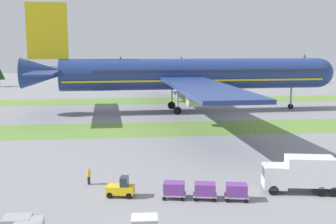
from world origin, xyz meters
The scene contains 11 objects.
grass_strip_near centered at (0.00, 41.15, 0.00)m, with size 320.00×12.93×0.01m, color olive.
grass_strip_far centered at (0.00, 79.02, 0.00)m, with size 320.00×12.93×0.01m, color olive.
airliner centered at (12.28, 60.00, 8.20)m, with size 68.27×83.75×22.89m.
baggage_tug centered at (-1.52, 8.89, 0.81)m, with size 2.80×1.78×1.97m.
cargo_dolly_lead centered at (3.41, 7.92, 0.92)m, with size 2.45×1.90×1.55m.
cargo_dolly_second centered at (6.25, 7.36, 0.92)m, with size 2.45×1.90×1.55m.
cargo_dolly_third centered at (9.10, 6.80, 0.92)m, with size 2.45×1.90×1.55m.
catering_truck centered at (15.80, 8.18, 1.95)m, with size 7.26×3.58×3.58m.
ground_crew_marshaller centered at (-4.84, 12.83, 0.95)m, with size 0.36×0.48×1.74m.
taxiway_marker_1 centered at (21.00, 37.45, 0.27)m, with size 0.44×0.44×0.53m, color orange.
distant_tree_line centered at (-4.94, 123.65, 6.77)m, with size 187.23×8.74×11.77m.
Camera 1 is at (-1.30, -29.17, 14.12)m, focal length 44.53 mm.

